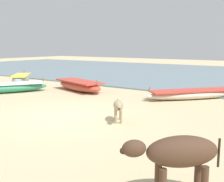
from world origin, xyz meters
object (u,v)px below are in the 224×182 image
fishing_boat_4 (79,85)px  calf_far_dun (118,107)px  fishing_boat_0 (195,94)px  cow_adult_dark (178,154)px  fishing_boat_3 (6,87)px  fishing_boat_2 (21,78)px

fishing_boat_4 → calf_far_dun: 6.44m
fishing_boat_0 → cow_adult_dark: 8.82m
fishing_boat_0 → cow_adult_dark: (2.50, -8.45, 0.51)m
fishing_boat_3 → fishing_boat_4: size_ratio=1.08×
fishing_boat_2 → fishing_boat_4: 5.68m
fishing_boat_3 → cow_adult_dark: bearing=-80.1°
fishing_boat_4 → cow_adult_dark: size_ratio=2.73×
cow_adult_dark → fishing_boat_4: bearing=-82.2°
fishing_boat_2 → fishing_boat_3: fishing_boat_3 is taller
fishing_boat_0 → calf_far_dun: calf_far_dun is taller
fishing_boat_4 → calf_far_dun: bearing=-21.3°
fishing_boat_2 → fishing_boat_4: (5.65, -0.54, 0.03)m
fishing_boat_0 → cow_adult_dark: bearing=57.0°
calf_far_dun → fishing_boat_2: bearing=-148.2°
fishing_boat_0 → fishing_boat_3: fishing_boat_3 is taller
fishing_boat_0 → calf_far_dun: 5.28m
fishing_boat_3 → fishing_boat_4: fishing_boat_4 is taller
calf_far_dun → fishing_boat_3: bearing=-135.2°
fishing_boat_4 → fishing_boat_3: bearing=-120.2°
fishing_boat_3 → calf_far_dun: size_ratio=4.19×
fishing_boat_0 → fishing_boat_4: size_ratio=1.13×
fishing_boat_4 → calf_far_dun: size_ratio=3.88×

